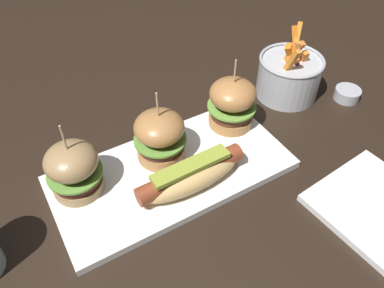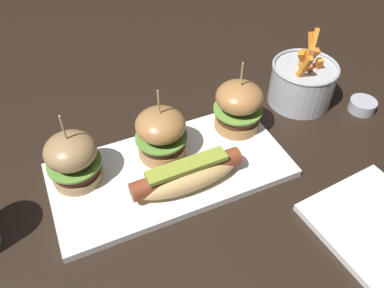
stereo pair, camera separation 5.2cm
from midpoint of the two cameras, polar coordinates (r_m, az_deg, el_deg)
The scene contains 9 objects.
ground_plane at distance 0.67m, azimuth -5.22°, elevation -4.63°, with size 3.00×3.00×0.00m, color black.
platter_main at distance 0.66m, azimuth -5.26°, elevation -4.24°, with size 0.40×0.20×0.01m, color white.
hot_dog at distance 0.61m, azimuth -2.58°, elevation -4.72°, with size 0.19×0.06×0.05m.
slider_left at distance 0.63m, azimuth -19.45°, elevation -3.59°, with size 0.09×0.09×0.13m.
slider_center at distance 0.65m, azimuth -6.77°, elevation 1.21°, with size 0.09×0.09×0.14m.
slider_right at distance 0.71m, azimuth 3.89°, elevation 6.04°, with size 0.09×0.09×0.14m.
fries_bucket at distance 0.82m, azimuth 12.43°, elevation 9.81°, with size 0.13×0.13×0.14m.
sauce_ramekin at distance 0.86m, azimuth 20.55°, elevation 6.88°, with size 0.05×0.05×0.02m.
side_plate at distance 0.67m, azimuth 23.83°, elevation -8.74°, with size 0.18×0.18×0.01m, color white.
Camera 1 is at (-0.19, -0.39, 0.50)m, focal length 35.95 mm.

